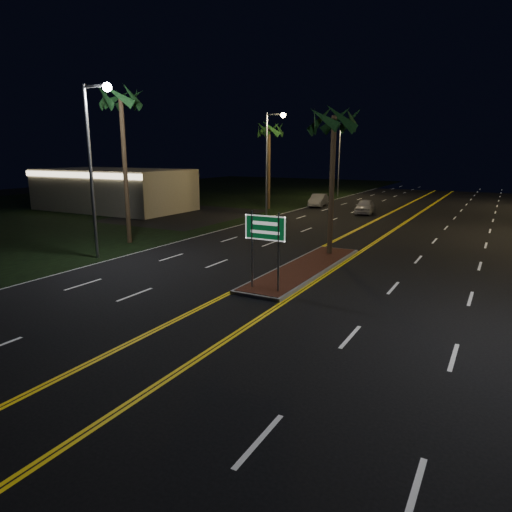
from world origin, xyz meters
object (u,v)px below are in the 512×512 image
Objects in this scene: highway_sign at (265,235)px; car_far at (318,199)px; palm_left_near at (121,100)px; streetlight_left_near at (95,152)px; car_near at (365,205)px; median_island at (305,268)px; palm_left_far at (269,130)px; commercial_building at (114,190)px; streetlight_left_mid at (270,152)px; streetlight_left_far at (342,152)px; palm_median at (334,120)px.

highway_sign is 31.16m from car_far.
streetlight_left_near is at bearing -64.74° from palm_left_near.
streetlight_left_near is 26.64m from car_near.
median_island is 15.20m from palm_left_near.
car_near is (7.35, 25.14, -4.88)m from streetlight_left_near.
median_island is 1.16× the size of palm_left_far.
commercial_building reaches higher than car_far.
palm_left_near reaches higher than palm_left_far.
car_far is at bearing 87.18° from streetlight_left_near.
streetlight_left_mid is 1.00× the size of streetlight_left_far.
car_far is (16.79, 12.53, -1.25)m from commercial_building.
median_island is 25.76m from palm_left_far.
palm_left_near is 2.11× the size of car_near.
palm_median is 24.74m from car_far.
car_near is at bearing -38.14° from car_far.
streetlight_left_mid reaches higher than commercial_building.
palm_left_far reaches higher than commercial_building.
palm_left_far is 9.06m from car_far.
palm_median is at bearing -88.96° from car_near.
streetlight_left_far is at bearing 57.35° from commercial_building.
streetlight_left_far is at bearing 82.22° from palm_left_far.
commercial_building is 1.67× the size of streetlight_left_far.
palm_left_near is at bearing -93.00° from streetlight_left_far.
streetlight_left_mid and streetlight_left_far have the same top height.
streetlight_left_far is (0.00, 40.00, 0.00)m from streetlight_left_near.
median_island is 29.13m from commercial_building.
car_far is at bearing -83.02° from streetlight_left_far.
palm_left_near reaches higher than streetlight_left_near.
highway_sign is at bearing -90.00° from median_island.
palm_left_near is at bearing -96.73° from streetlight_left_mid.
streetlight_left_near is 24.19m from palm_left_far.
streetlight_left_near reaches higher than car_near.
commercial_building is at bearing -151.82° from car_far.
palm_median is 0.94× the size of palm_left_far.
streetlight_left_far is at bearing 104.44° from highway_sign.
streetlight_left_near is 1.00× the size of streetlight_left_far.
palm_left_near is (13.50, -11.99, 6.68)m from commercial_building.
commercial_building is (-26.00, 17.19, -0.40)m from highway_sign.
palm_median is 1.79× the size of car_near.
car_far is (1.41, 8.52, -4.90)m from streetlight_left_mid.
palm_left_near is (-1.89, -36.00, 3.02)m from streetlight_left_far.
highway_sign is 26.60m from car_near.
streetlight_left_far reaches higher than highway_sign.
highway_sign is at bearing -63.08° from palm_left_far.
streetlight_left_far is 36.18m from palm_left_near.
median_island is 20.80m from streetlight_left_mid.
car_near is (-3.27, 22.14, 0.69)m from median_island.
streetlight_left_mid reaches higher than palm_median.
car_near is (-3.27, 26.35, -1.63)m from highway_sign.
streetlight_left_mid is at bearing 121.98° from median_island.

